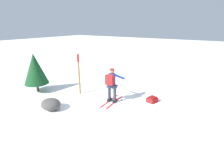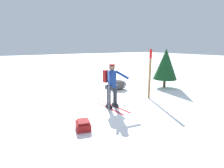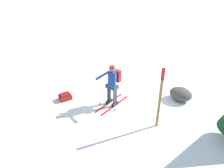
{
  "view_description": "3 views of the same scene",
  "coord_description": "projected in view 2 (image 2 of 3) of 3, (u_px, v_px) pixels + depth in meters",
  "views": [
    {
      "loc": [
        -4.37,
        5.89,
        3.63
      ],
      "look_at": [
        0.01,
        -0.64,
        0.92
      ],
      "focal_mm": 28.0,
      "sensor_mm": 36.0,
      "label": 1
    },
    {
      "loc": [
        -3.41,
        -5.99,
        2.33
      ],
      "look_at": [
        0.01,
        -0.64,
        0.92
      ],
      "focal_mm": 28.0,
      "sensor_mm": 36.0,
      "label": 2
    },
    {
      "loc": [
        5.02,
        -5.91,
        4.91
      ],
      "look_at": [
        0.01,
        -0.64,
        0.92
      ],
      "focal_mm": 35.0,
      "sensor_mm": 36.0,
      "label": 3
    }
  ],
  "objects": [
    {
      "name": "skier",
      "position": [
        112.0,
        83.0,
        6.52
      ],
      "size": [
        0.99,
        1.75,
        1.66
      ],
      "color": "red",
      "rests_on": "ground_plane"
    },
    {
      "name": "pine_tree",
      "position": [
        166.0,
        64.0,
        9.63
      ],
      "size": [
        1.3,
        1.3,
        2.16
      ],
      "color": "#4C331E",
      "rests_on": "ground_plane"
    },
    {
      "name": "trail_marker",
      "position": [
        150.0,
        71.0,
        7.59
      ],
      "size": [
        0.11,
        0.11,
        2.17
      ],
      "color": "olive",
      "rests_on": "ground_plane"
    },
    {
      "name": "dropped_backpack",
      "position": [
        83.0,
        125.0,
        4.93
      ],
      "size": [
        0.5,
        0.56,
        0.26
      ],
      "color": "maroon",
      "rests_on": "ground_plane"
    },
    {
      "name": "rock_boulder",
      "position": [
        118.0,
        85.0,
        9.4
      ],
      "size": [
        0.92,
        0.79,
        0.51
      ],
      "primitive_type": "ellipsoid",
      "color": "#474442",
      "rests_on": "ground_plane"
    },
    {
      "name": "ground_plane",
      "position": [
        104.0,
        103.0,
        7.23
      ],
      "size": [
        80.0,
        80.0,
        0.0
      ],
      "primitive_type": "plane",
      "color": "white"
    }
  ]
}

